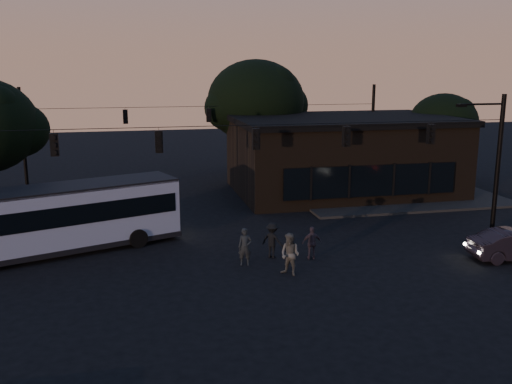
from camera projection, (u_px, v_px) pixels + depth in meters
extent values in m
plane|color=black|center=(277.00, 281.00, 24.08)|extent=(120.00, 120.00, 0.00)
cube|color=black|center=(392.00, 195.00, 39.96)|extent=(14.00, 10.00, 0.15)
cube|color=black|center=(342.00, 157.00, 40.70)|extent=(15.00, 10.00, 5.00)
cube|color=black|center=(343.00, 120.00, 40.12)|extent=(15.40, 10.40, 0.40)
cube|color=black|center=(371.00, 181.00, 35.98)|extent=(11.50, 0.18, 2.00)
cylinder|color=black|center=(256.00, 154.00, 45.46)|extent=(0.44, 0.44, 4.00)
ellipsoid|color=black|center=(256.00, 101.00, 44.56)|extent=(7.60, 7.60, 6.46)
cylinder|color=black|center=(441.00, 162.00, 44.74)|extent=(0.44, 0.44, 3.00)
ellipsoid|color=black|center=(443.00, 122.00, 44.06)|extent=(5.20, 5.20, 4.42)
cylinder|color=black|center=(498.00, 166.00, 29.85)|extent=(0.24, 0.24, 7.50)
cylinder|color=black|center=(256.00, 125.00, 26.55)|extent=(26.00, 0.03, 0.03)
cube|color=black|center=(54.00, 145.00, 24.78)|extent=(0.34, 0.30, 1.00)
cube|color=black|center=(159.00, 142.00, 25.74)|extent=(0.34, 0.30, 1.00)
cube|color=black|center=(256.00, 139.00, 26.69)|extent=(0.34, 0.30, 1.00)
cube|color=black|center=(346.00, 136.00, 27.65)|extent=(0.34, 0.30, 1.00)
cube|color=black|center=(431.00, 134.00, 28.61)|extent=(0.34, 0.30, 1.00)
cylinder|color=black|center=(23.00, 142.00, 39.56)|extent=(0.24, 0.24, 7.50)
cylinder|color=black|center=(372.00, 132.00, 45.10)|extent=(0.24, 0.24, 7.50)
cylinder|color=black|center=(209.00, 106.00, 41.84)|extent=(26.00, 0.03, 0.03)
cube|color=black|center=(125.00, 117.00, 40.71)|extent=(0.34, 0.30, 1.00)
cube|color=black|center=(209.00, 115.00, 41.98)|extent=(0.34, 0.30, 1.00)
cube|color=black|center=(287.00, 114.00, 43.26)|extent=(0.34, 0.30, 1.00)
cube|color=#8991AE|center=(59.00, 216.00, 27.41)|extent=(11.73, 6.41, 2.72)
cube|color=black|center=(58.00, 211.00, 27.35)|extent=(11.31, 6.29, 0.94)
cube|color=black|center=(57.00, 188.00, 27.12)|extent=(11.73, 6.41, 0.16)
cube|color=black|center=(61.00, 245.00, 27.73)|extent=(11.84, 6.50, 0.26)
cylinder|color=black|center=(138.00, 238.00, 28.45)|extent=(0.98, 0.57, 0.94)
cylinder|color=black|center=(120.00, 226.00, 30.60)|extent=(0.98, 0.57, 0.94)
imported|color=black|center=(245.00, 247.00, 25.89)|extent=(0.69, 0.52, 1.72)
imported|color=#53534C|center=(290.00, 254.00, 24.60)|extent=(1.14, 1.15, 1.87)
imported|color=#352C36|center=(312.00, 243.00, 26.69)|extent=(0.97, 0.53, 1.57)
imported|color=black|center=(273.00, 240.00, 26.90)|extent=(1.24, 1.21, 1.71)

